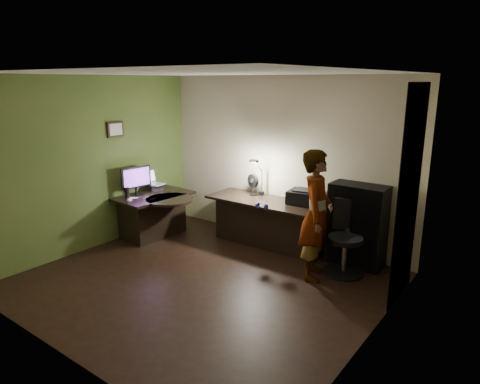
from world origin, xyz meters
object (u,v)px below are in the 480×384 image
Objects in this scene: cabinet at (357,225)px; office_chair at (345,239)px; monitor at (136,185)px; person at (316,215)px; desk_left at (154,215)px; desk_right at (267,223)px.

cabinet reaches higher than office_chair.
person is at bearing 14.75° from monitor.
person is (2.95, 0.20, 0.51)m from desk_left.
person is at bearing -111.40° from cabinet.
desk_right is 2.29m from monitor.
office_chair is at bearing 19.63° from monitor.
desk_right is at bearing 155.38° from office_chair.
person reaches higher than monitor.
cabinet reaches higher than desk_right.
cabinet is at bearing 19.18° from desk_left.
person is (1.14, -0.56, 0.50)m from desk_right.
person reaches higher than cabinet.
monitor is 3.54m from office_chair.
desk_left is 2.30× the size of monitor.
desk_left is 0.61m from monitor.
desk_left is 1.25× the size of office_chair.
monitor is (-3.44, -1.13, 0.31)m from cabinet.
desk_left is 3.00m from person.
monitor is at bearing 78.37° from person.
desk_left is 1.97m from desk_right.
desk_left is at bearing 173.75° from office_chair.
office_chair is (0.00, -0.40, -0.09)m from cabinet.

